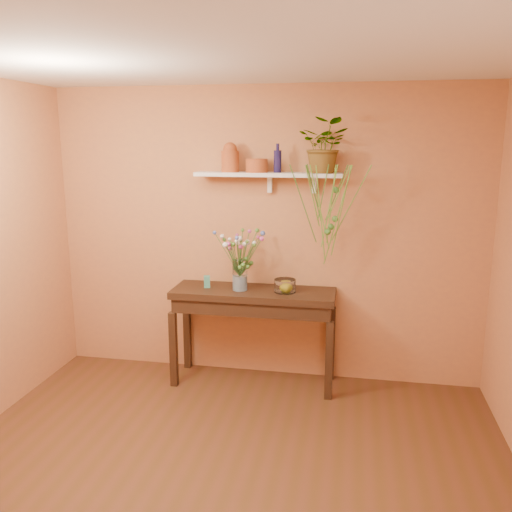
% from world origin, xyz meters
% --- Properties ---
extents(room, '(4.04, 4.04, 2.70)m').
position_xyz_m(room, '(0.00, 0.00, 1.35)').
color(room, '#582E1A').
rests_on(room, ground).
extents(sideboard, '(1.47, 0.47, 0.89)m').
position_xyz_m(sideboard, '(-0.06, 1.74, 0.76)').
color(sideboard, '#351C10').
rests_on(sideboard, ground).
extents(wall_shelf, '(1.30, 0.24, 0.19)m').
position_xyz_m(wall_shelf, '(0.06, 1.87, 1.92)').
color(wall_shelf, white).
rests_on(wall_shelf, room).
extents(terracotta_jug, '(0.20, 0.20, 0.26)m').
position_xyz_m(terracotta_jug, '(-0.29, 1.86, 2.06)').
color(terracotta_jug, '#B6461D').
rests_on(terracotta_jug, wall_shelf).
extents(terracotta_pot, '(0.25, 0.25, 0.12)m').
position_xyz_m(terracotta_pot, '(-0.05, 1.85, 2.00)').
color(terracotta_pot, '#B6461D').
rests_on(terracotta_pot, wall_shelf).
extents(blue_bottle, '(0.08, 0.08, 0.25)m').
position_xyz_m(blue_bottle, '(0.14, 1.85, 2.04)').
color(blue_bottle, '#191540').
rests_on(blue_bottle, wall_shelf).
extents(spider_plant, '(0.49, 0.45, 0.46)m').
position_xyz_m(spider_plant, '(0.54, 1.84, 2.17)').
color(spider_plant, '#3D6F26').
rests_on(spider_plant, wall_shelf).
extents(plant_fronds, '(0.67, 0.29, 0.87)m').
position_xyz_m(plant_fronds, '(0.60, 1.71, 1.64)').
color(plant_fronds, '#3D6F26').
rests_on(plant_fronds, wall_shelf).
extents(glass_vase, '(0.13, 0.13, 0.28)m').
position_xyz_m(glass_vase, '(-0.18, 1.73, 1.01)').
color(glass_vase, white).
rests_on(glass_vase, sideboard).
extents(bouquet, '(0.48, 0.39, 0.43)m').
position_xyz_m(bouquet, '(-0.17, 1.72, 1.29)').
color(bouquet, '#386B28').
rests_on(bouquet, glass_vase).
extents(glass_bowl, '(0.19, 0.19, 0.12)m').
position_xyz_m(glass_bowl, '(0.23, 1.73, 0.95)').
color(glass_bowl, white).
rests_on(glass_bowl, sideboard).
extents(lemon, '(0.09, 0.09, 0.09)m').
position_xyz_m(lemon, '(0.24, 1.71, 0.94)').
color(lemon, gold).
rests_on(lemon, glass_bowl).
extents(carton, '(0.06, 0.05, 0.11)m').
position_xyz_m(carton, '(-0.49, 1.74, 0.95)').
color(carton, teal).
rests_on(carton, sideboard).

